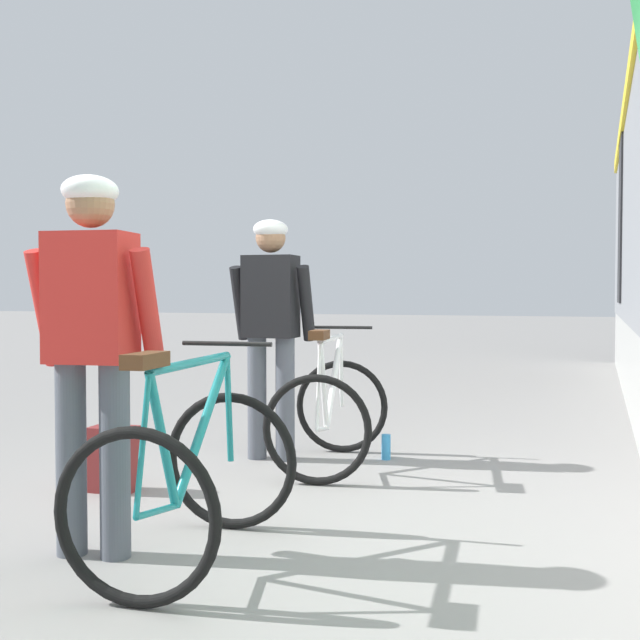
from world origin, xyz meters
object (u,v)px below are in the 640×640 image
object	(u,v)px
cyclist_near_in_red	(92,329)
cyclist_far_in_dark	(271,316)
bicycle_near_teal	(189,475)
bicycle_far_white	(330,411)
backpack_on_platform	(114,459)
water_bottle_near_the_bikes	(386,447)

from	to	relation	value
cyclist_near_in_red	cyclist_far_in_dark	distance (m)	2.16
cyclist_far_in_dark	bicycle_near_teal	size ratio (longest dim) A/B	1.55
bicycle_far_white	backpack_on_platform	xyz separation A→B (m)	(-1.05, -1.06, -0.20)
cyclist_near_in_red	water_bottle_near_the_bikes	distance (m)	2.73
cyclist_near_in_red	bicycle_near_teal	bearing A→B (deg)	7.91
cyclist_far_in_dark	backpack_on_platform	size ratio (longest dim) A/B	4.40
bicycle_near_teal	water_bottle_near_the_bikes	world-z (taller)	bicycle_near_teal
cyclist_far_in_dark	water_bottle_near_the_bikes	world-z (taller)	cyclist_far_in_dark
backpack_on_platform	water_bottle_near_the_bikes	size ratio (longest dim) A/B	2.16
backpack_on_platform	cyclist_near_in_red	bearing A→B (deg)	-63.17
cyclist_near_in_red	water_bottle_near_the_bikes	size ratio (longest dim) A/B	9.53
bicycle_far_white	cyclist_near_in_red	bearing A→B (deg)	-102.01
cyclist_near_in_red	bicycle_near_teal	distance (m)	0.81
cyclist_far_in_dark	bicycle_far_white	distance (m)	0.83
cyclist_far_in_dark	bicycle_near_teal	distance (m)	2.26
cyclist_near_in_red	backpack_on_platform	world-z (taller)	cyclist_near_in_red
bicycle_far_white	cyclist_far_in_dark	bearing A→B (deg)	168.53
cyclist_near_in_red	bicycle_far_white	xyz separation A→B (m)	(0.44, 2.06, -0.65)
cyclist_near_in_red	cyclist_far_in_dark	xyz separation A→B (m)	(-0.06, 2.16, 0.00)
cyclist_near_in_red	cyclist_far_in_dark	bearing A→B (deg)	91.54
bicycle_near_teal	water_bottle_near_the_bikes	bearing A→B (deg)	83.51
bicycle_near_teal	cyclist_far_in_dark	bearing A→B (deg)	104.13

